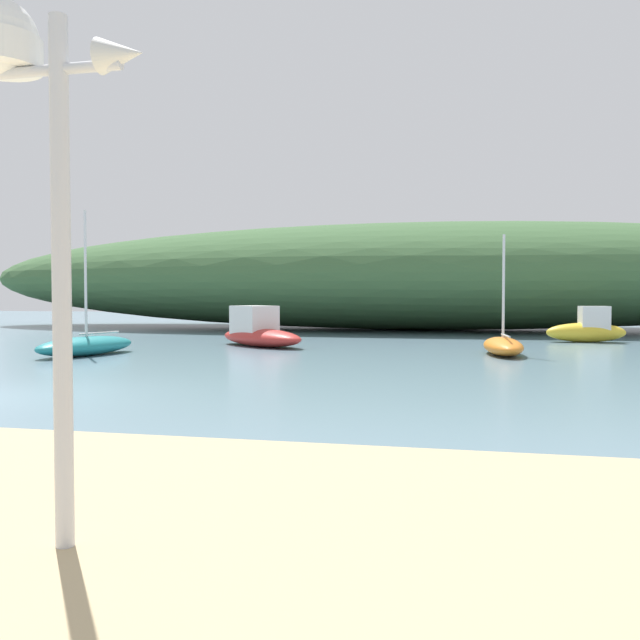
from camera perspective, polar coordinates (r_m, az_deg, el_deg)
The scene contains 7 objects.
ground_plane at distance 13.35m, azimuth -23.85°, elevation -5.94°, with size 120.00×120.00×0.00m, color slate.
distant_hill at distance 36.89m, azimuth 7.81°, elevation 3.68°, with size 50.50×13.44×5.74m, color #3D6038.
mast_structure at distance 4.93m, azimuth -24.26°, elevation 17.37°, with size 1.29×0.54×3.53m.
sailboat_outer_mooring at distance 21.69m, azimuth -19.24°, elevation -2.04°, with size 2.05×4.01×4.43m.
sailboat_far_right at distance 21.37m, azimuth 15.29°, elevation -2.11°, with size 1.42×3.51×3.70m.
motorboat_inner_mooring at distance 28.26m, azimuth 21.82°, elevation -0.70°, with size 3.13×1.28×1.42m.
motorboat_centre_water at distance 24.30m, azimuth -5.22°, elevation -1.02°, with size 4.35×3.87×1.46m.
Camera 1 is at (7.85, -10.64, 1.82)m, focal length 37.64 mm.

